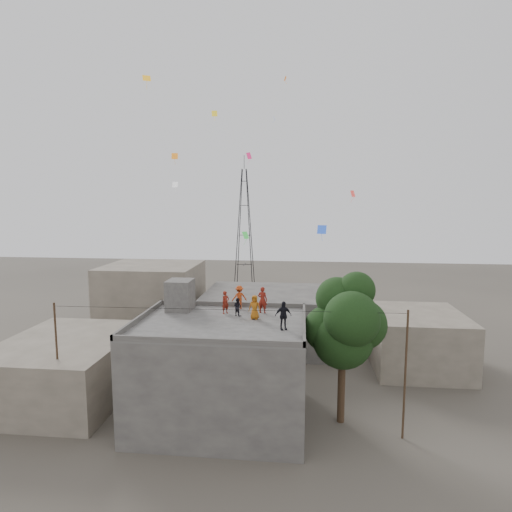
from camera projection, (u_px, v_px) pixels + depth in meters
The scene contains 18 objects.
ground at pixel (222, 419), 26.12m from camera, with size 140.00×140.00×0.00m, color #413D36.
main_building at pixel (221, 371), 25.73m from camera, with size 10.00×8.00×6.10m.
parapet at pixel (221, 320), 25.32m from camera, with size 10.00×8.00×0.30m.
stair_head_box at pixel (180, 295), 28.12m from camera, with size 1.60×1.80×2.00m, color #464442.
neighbor_west at pixel (67, 368), 29.01m from camera, with size 8.00×10.00×4.00m, color #665D50.
neighbor_north at pixel (271, 318), 39.39m from camera, with size 12.00×9.00×5.00m, color #464442.
neighbor_northwest at pixel (152, 300), 42.52m from camera, with size 9.00×8.00×7.00m, color #665D50.
neighbor_east at pixel (417, 340), 34.20m from camera, with size 7.00×8.00×4.40m, color #665D50.
tree at pixel (346, 323), 25.14m from camera, with size 4.90×4.60×9.10m.
utility_line at pixel (226, 367), 24.34m from camera, with size 20.12×0.62×7.40m.
transmission_tower at pixel (244, 229), 64.83m from camera, with size 2.97×2.97×20.01m.
person_red_adult at pixel (263, 300), 27.36m from camera, with size 0.62×0.41×1.70m, color maroon.
person_orange_child at pixel (255, 307), 25.94m from camera, with size 0.72×0.47×1.47m, color #AA5B13.
person_dark_child at pixel (238, 307), 26.72m from camera, with size 0.55×0.43×1.13m, color black.
person_dark_adult at pixel (283, 316), 23.78m from camera, with size 0.95×0.39×1.62m, color black.
person_orange_adult at pixel (239, 297), 28.46m from camera, with size 1.01×0.58×1.56m, color #B43C14.
person_red_child at pixel (225, 302), 27.22m from camera, with size 0.53×0.35×1.45m, color maroon.
kites at pixel (247, 163), 30.72m from camera, with size 14.96×16.93×12.22m.
Camera 1 is at (4.74, -24.26, 13.23)m, focal length 30.00 mm.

